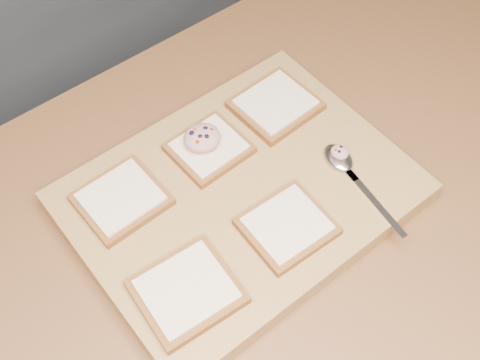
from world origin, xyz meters
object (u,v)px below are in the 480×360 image
(bread_far_center, at_px, (209,148))
(tuna_salad_dollop, at_px, (202,138))
(spoon, at_px, (344,164))
(cutting_board, at_px, (240,196))

(bread_far_center, distance_m, tuna_salad_dollop, 0.02)
(bread_far_center, bearing_deg, spoon, -46.61)
(spoon, bearing_deg, bread_far_center, 133.39)
(tuna_salad_dollop, xyz_separation_m, spoon, (0.15, -0.16, -0.02))
(bread_far_center, height_order, tuna_salad_dollop, tuna_salad_dollop)
(spoon, bearing_deg, tuna_salad_dollop, 132.79)
(bread_far_center, relative_size, tuna_salad_dollop, 1.97)
(cutting_board, relative_size, bread_far_center, 4.29)
(spoon, bearing_deg, cutting_board, 156.43)
(cutting_board, distance_m, spoon, 0.17)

